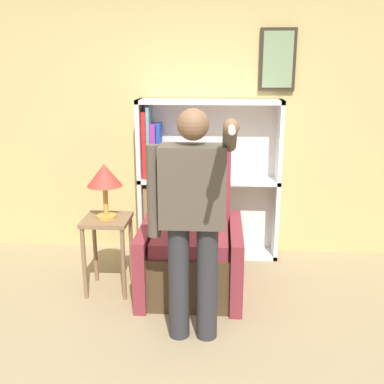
{
  "coord_description": "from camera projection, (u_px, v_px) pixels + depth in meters",
  "views": [
    {
      "loc": [
        0.36,
        -2.52,
        1.9
      ],
      "look_at": [
        0.14,
        0.7,
        1.0
      ],
      "focal_mm": 42.0,
      "sensor_mm": 36.0,
      "label": 1
    }
  ],
  "objects": [
    {
      "name": "table_lamp",
      "position": [
        104.0,
        177.0,
        3.7
      ],
      "size": [
        0.29,
        0.29,
        0.46
      ],
      "color": "gold",
      "rests_on": "side_table"
    },
    {
      "name": "bookcase",
      "position": [
        195.0,
        180.0,
        4.54
      ],
      "size": [
        1.41,
        0.28,
        1.6
      ],
      "color": "white",
      "rests_on": "ground_plane"
    },
    {
      "name": "armchair",
      "position": [
        192.0,
        248.0,
        3.92
      ],
      "size": [
        0.86,
        0.9,
        1.2
      ],
      "color": "#4C3823",
      "rests_on": "ground_plane"
    },
    {
      "name": "ground_plane",
      "position": [
        163.0,
        366.0,
        2.96
      ],
      "size": [
        14.0,
        14.0,
        0.0
      ],
      "primitive_type": "plane",
      "color": "#9E8966"
    },
    {
      "name": "wall_back",
      "position": [
        187.0,
        118.0,
        4.53
      ],
      "size": [
        8.0,
        0.11,
        2.8
      ],
      "color": "tan",
      "rests_on": "ground_plane"
    },
    {
      "name": "side_table",
      "position": [
        107.0,
        234.0,
        3.83
      ],
      "size": [
        0.39,
        0.39,
        0.67
      ],
      "color": "#846647",
      "rests_on": "ground_plane"
    },
    {
      "name": "person_standing",
      "position": [
        193.0,
        213.0,
        3.03
      ],
      "size": [
        0.59,
        0.78,
        1.65
      ],
      "color": "#2D2D33",
      "rests_on": "ground_plane"
    }
  ]
}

